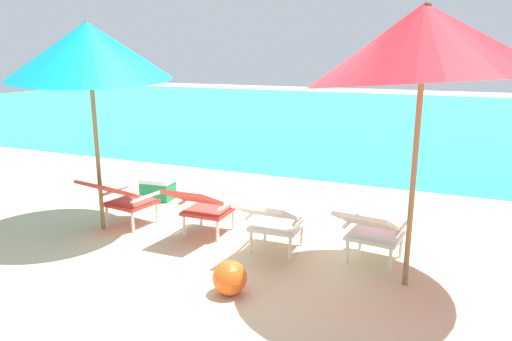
# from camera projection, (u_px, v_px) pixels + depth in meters

# --- Properties ---
(ground_plane) EXTENTS (40.00, 40.00, 0.00)m
(ground_plane) POSITION_uv_depth(u_px,v_px,m) (331.00, 167.00, 9.08)
(ground_plane) COLOR #CCB78E
(ocean_band) EXTENTS (40.00, 18.00, 0.01)m
(ocean_band) POSITION_uv_depth(u_px,v_px,m) (391.00, 116.00, 16.12)
(ocean_band) COLOR #28B2B7
(ocean_band) RESTS_ON ground_plane
(lounge_chair_far_left) EXTENTS (0.65, 0.94, 0.68)m
(lounge_chair_far_left) POSITION_uv_depth(u_px,v_px,m) (120.00, 197.00, 5.82)
(lounge_chair_far_left) COLOR red
(lounge_chair_far_left) RESTS_ON ground_plane
(lounge_chair_near_left) EXTENTS (0.56, 0.88, 0.68)m
(lounge_chair_near_left) POSITION_uv_depth(u_px,v_px,m) (201.00, 205.00, 5.51)
(lounge_chair_near_left) COLOR red
(lounge_chair_near_left) RESTS_ON ground_plane
(lounge_chair_near_right) EXTENTS (0.56, 0.89, 0.68)m
(lounge_chair_near_right) POSITION_uv_depth(u_px,v_px,m) (272.00, 220.00, 5.02)
(lounge_chair_near_right) COLOR silver
(lounge_chair_near_right) RESTS_ON ground_plane
(lounge_chair_far_right) EXTENTS (0.64, 0.93, 0.68)m
(lounge_chair_far_right) POSITION_uv_depth(u_px,v_px,m) (371.00, 229.00, 4.76)
(lounge_chair_far_right) COLOR silver
(lounge_chair_far_right) RESTS_ON ground_plane
(beach_umbrella_left) EXTENTS (2.59, 2.60, 2.51)m
(beach_umbrella_left) POSITION_uv_depth(u_px,v_px,m) (89.00, 50.00, 5.37)
(beach_umbrella_left) COLOR olive
(beach_umbrella_left) RESTS_ON ground_plane
(beach_umbrella_right) EXTENTS (2.78, 2.77, 2.60)m
(beach_umbrella_right) POSITION_uv_depth(u_px,v_px,m) (424.00, 43.00, 3.96)
(beach_umbrella_right) COLOR olive
(beach_umbrella_right) RESTS_ON ground_plane
(beach_ball) EXTENTS (0.31, 0.31, 0.31)m
(beach_ball) POSITION_uv_depth(u_px,v_px,m) (230.00, 278.00, 4.27)
(beach_ball) COLOR #EA5619
(beach_ball) RESTS_ON ground_plane
(cooler_box) EXTENTS (0.49, 0.36, 0.32)m
(cooler_box) POSITION_uv_depth(u_px,v_px,m) (158.00, 188.00, 7.04)
(cooler_box) COLOR #1E844C
(cooler_box) RESTS_ON ground_plane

